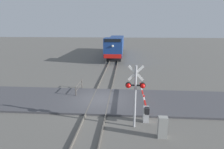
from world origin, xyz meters
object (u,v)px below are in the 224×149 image
object	(u,v)px
locomotive	(116,45)
crossing_signal	(135,90)
crossing_gate	(145,106)
guard_railing	(79,86)
utility_cabinet	(162,127)

from	to	relation	value
locomotive	crossing_signal	bearing A→B (deg)	-84.52
crossing_gate	guard_railing	distance (m)	7.17
locomotive	utility_cabinet	distance (m)	28.91
locomotive	guard_railing	bearing A→B (deg)	-96.01
crossing_signal	guard_railing	world-z (taller)	crossing_signal
crossing_signal	crossing_gate	bearing A→B (deg)	62.10
locomotive	guard_railing	distance (m)	21.92
utility_cabinet	crossing_gate	bearing A→B (deg)	106.31
locomotive	crossing_gate	world-z (taller)	locomotive
locomotive	crossing_gate	size ratio (longest dim) A/B	3.24
utility_cabinet	guard_railing	world-z (taller)	utility_cabinet
crossing_gate	guard_railing	xyz separation A→B (m)	(-5.72, 4.32, -0.12)
guard_railing	crossing_gate	bearing A→B (deg)	-37.04
crossing_gate	utility_cabinet	xyz separation A→B (m)	(0.74, -2.51, -0.09)
crossing_signal	guard_railing	size ratio (longest dim) A/B	1.63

